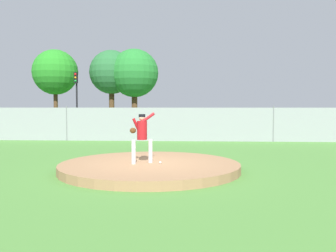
# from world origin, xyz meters

# --- Properties ---
(ground_plane) EXTENTS (80.00, 80.00, 0.00)m
(ground_plane) POSITION_xyz_m (0.00, 6.00, 0.00)
(ground_plane) COLOR #4C8438
(asphalt_strip) EXTENTS (44.00, 7.00, 0.01)m
(asphalt_strip) POSITION_xyz_m (0.00, 14.50, 0.00)
(asphalt_strip) COLOR #2B2B2D
(asphalt_strip) RESTS_ON ground_plane
(pitchers_mound) EXTENTS (5.78, 5.78, 0.26)m
(pitchers_mound) POSITION_xyz_m (0.00, 0.00, 0.13)
(pitchers_mound) COLOR #99704C
(pitchers_mound) RESTS_ON ground_plane
(pitcher_youth) EXTENTS (0.81, 0.44, 1.62)m
(pitcher_youth) POSITION_xyz_m (-0.24, -0.11, 1.23)
(pitcher_youth) COLOR silver
(pitcher_youth) RESTS_ON pitchers_mound
(baseball) EXTENTS (0.07, 0.07, 0.07)m
(baseball) POSITION_xyz_m (0.35, -0.15, 0.30)
(baseball) COLOR white
(baseball) RESTS_ON pitchers_mound
(chainlink_fence) EXTENTS (30.95, 0.07, 2.10)m
(chainlink_fence) POSITION_xyz_m (-0.00, 10.00, 1.00)
(chainlink_fence) COLOR gray
(chainlink_fence) RESTS_ON ground_plane
(parked_car_teal) EXTENTS (2.07, 4.39, 1.79)m
(parked_car_teal) POSITION_xyz_m (-8.95, 14.22, 0.85)
(parked_car_teal) COLOR #146066
(parked_car_teal) RESTS_ON ground_plane
(parked_car_white) EXTENTS (2.07, 4.38, 1.69)m
(parked_car_white) POSITION_xyz_m (2.35, 14.40, 0.80)
(parked_car_white) COLOR silver
(parked_car_white) RESTS_ON ground_plane
(parked_car_burgundy) EXTENTS (2.09, 4.80, 1.62)m
(parked_car_burgundy) POSITION_xyz_m (4.97, 14.40, 0.78)
(parked_car_burgundy) COLOR maroon
(parked_car_burgundy) RESTS_ON ground_plane
(parked_car_champagne) EXTENTS (2.08, 4.85, 1.66)m
(parked_car_champagne) POSITION_xyz_m (8.30, 14.58, 0.80)
(parked_car_champagne) COLOR tan
(parked_car_champagne) RESTS_ON ground_plane
(traffic_cone_orange) EXTENTS (0.40, 0.40, 0.55)m
(traffic_cone_orange) POSITION_xyz_m (-2.05, 12.03, 0.26)
(traffic_cone_orange) COLOR orange
(traffic_cone_orange) RESTS_ON asphalt_strip
(traffic_light_near) EXTENTS (0.28, 0.46, 4.90)m
(traffic_light_near) POSITION_xyz_m (-8.17, 18.23, 3.34)
(traffic_light_near) COLOR black
(traffic_light_near) RESTS_ON ground_plane
(tree_tall_centre) EXTENTS (4.14, 4.14, 7.28)m
(tree_tall_centre) POSITION_xyz_m (-11.09, 21.25, 5.19)
(tree_tall_centre) COLOR #4C331E
(tree_tall_centre) RESTS_ON ground_plane
(tree_leaning_west) EXTENTS (4.17, 4.17, 7.42)m
(tree_leaning_west) POSITION_xyz_m (-6.19, 22.77, 5.29)
(tree_leaning_west) COLOR #4C331E
(tree_leaning_west) RESTS_ON ground_plane
(tree_bushy_near) EXTENTS (4.52, 4.52, 7.45)m
(tree_bushy_near) POSITION_xyz_m (-3.93, 22.41, 5.15)
(tree_bushy_near) COLOR #4C331E
(tree_bushy_near) RESTS_ON ground_plane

